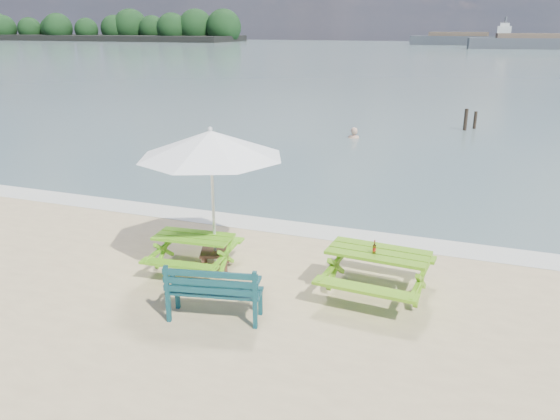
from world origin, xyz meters
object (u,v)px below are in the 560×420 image
(picnic_table_left, at_px, (195,253))
(patio_umbrella, at_px, (211,144))
(park_bench, at_px, (215,302))
(beer_bottle, at_px, (374,249))
(picnic_table_right, at_px, (377,274))
(side_table, at_px, (216,259))
(swimmer, at_px, (353,147))

(picnic_table_left, height_order, patio_umbrella, patio_umbrella)
(park_bench, relative_size, beer_bottle, 6.87)
(picnic_table_left, relative_size, picnic_table_right, 0.87)
(picnic_table_left, height_order, side_table, picnic_table_left)
(park_bench, bearing_deg, swimmer, 94.59)
(side_table, bearing_deg, picnic_table_right, -0.58)
(swimmer, bearing_deg, beer_bottle, -75.85)
(picnic_table_right, relative_size, swimmer, 1.21)
(picnic_table_right, relative_size, beer_bottle, 8.82)
(side_table, relative_size, beer_bottle, 3.07)
(picnic_table_right, distance_m, beer_bottle, 0.52)
(side_table, xyz_separation_m, swimmer, (-0.37, 13.78, -0.58))
(patio_umbrella, xyz_separation_m, swimmer, (-0.37, 13.78, -2.87))
(swimmer, bearing_deg, picnic_table_left, -89.85)
(picnic_table_left, relative_size, park_bench, 1.11)
(side_table, distance_m, patio_umbrella, 2.30)
(picnic_table_left, relative_size, swimmer, 1.05)
(patio_umbrella, distance_m, beer_bottle, 3.51)
(side_table, height_order, swimmer, swimmer)
(beer_bottle, relative_size, swimmer, 0.14)
(park_bench, relative_size, swimmer, 0.94)
(beer_bottle, bearing_deg, swimmer, 104.15)
(picnic_table_left, xyz_separation_m, swimmer, (-0.04, 14.00, -0.73))
(picnic_table_left, relative_size, side_table, 2.49)
(picnic_table_left, height_order, park_bench, park_bench)
(park_bench, xyz_separation_m, beer_bottle, (2.26, 1.62, 0.62))
(picnic_table_left, bearing_deg, side_table, 34.20)
(side_table, bearing_deg, patio_umbrella, 116.57)
(beer_bottle, bearing_deg, picnic_table_left, -178.63)
(picnic_table_right, bearing_deg, picnic_table_left, -176.84)
(picnic_table_left, distance_m, side_table, 0.43)
(patio_umbrella, bearing_deg, park_bench, -63.57)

